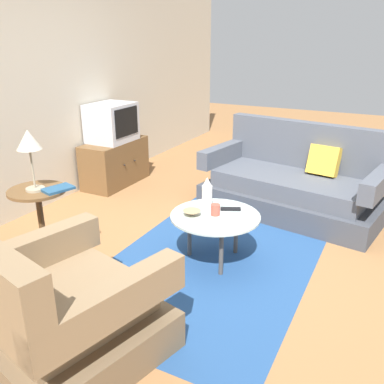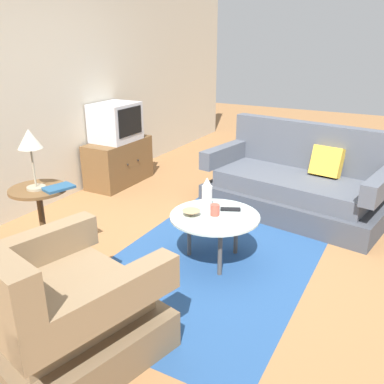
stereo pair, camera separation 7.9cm
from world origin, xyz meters
The scene contains 15 objects.
ground_plane centered at (0.00, 0.00, 0.00)m, with size 16.00×16.00×0.00m, color olive.
back_wall centered at (0.00, 2.24, 1.35)m, with size 9.00×0.12×2.70m, color #BCB29E.
area_rug centered at (-0.13, 0.00, 0.00)m, with size 2.56×1.58×0.00m, color navy.
armchair centered at (-1.55, 0.32, 0.30)m, with size 1.14×1.14×0.88m.
couch centered at (1.23, -0.32, 0.30)m, with size 1.18×1.96×0.92m.
coffee_table centered at (-0.13, 0.00, 0.38)m, with size 0.74×0.74×0.42m.
side_table centered at (-0.76, 1.29, 0.45)m, with size 0.46×0.46×0.63m.
tv_stand centered at (1.09, 1.93, 0.28)m, with size 0.91×0.45×0.56m.
television centered at (1.09, 1.94, 0.79)m, with size 0.56×0.46×0.47m.
table_lamp centered at (-0.78, 1.29, 1.01)m, with size 0.19×0.19×0.49m.
vase centered at (-0.02, 0.12, 0.55)m, with size 0.09×0.09×0.27m.
mug centered at (-0.12, 0.00, 0.46)m, with size 0.12×0.08×0.09m.
bowl centered at (-0.22, 0.17, 0.44)m, with size 0.15×0.15×0.04m.
tv_remote_dark centered at (0.03, -0.07, 0.43)m, with size 0.11×0.17×0.02m.
book centered at (-0.69, 1.12, 0.64)m, with size 0.27×0.21×0.02m.
Camera 1 is at (-2.96, -1.23, 1.78)m, focal length 38.60 mm.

